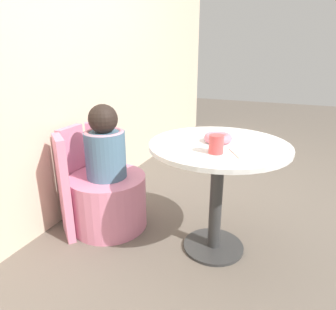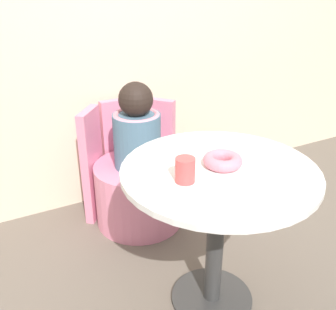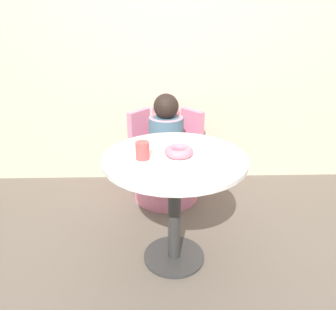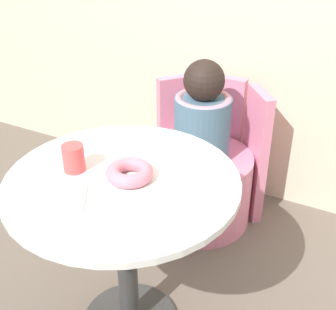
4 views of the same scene
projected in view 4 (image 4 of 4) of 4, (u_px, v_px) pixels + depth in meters
The scene contains 7 objects.
round_table at pixel (124, 215), 1.62m from camera, with size 0.79×0.79×0.69m.
tub_chair at pixel (200, 188), 2.39m from camera, with size 0.52×0.52×0.38m.
booth_backrest at pixel (217, 143), 2.48m from camera, with size 0.62×0.23×0.69m.
child_figure at pixel (203, 116), 2.18m from camera, with size 0.27×0.27×0.49m.
donut at pixel (130, 172), 1.54m from camera, with size 0.16×0.16×0.05m.
cup at pixel (74, 158), 1.58m from camera, with size 0.07×0.07×0.10m.
paper_napkin at pixel (61, 197), 1.46m from camera, with size 0.21×0.21×0.01m.
Camera 4 is at (0.67, -1.09, 1.55)m, focal length 50.00 mm.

